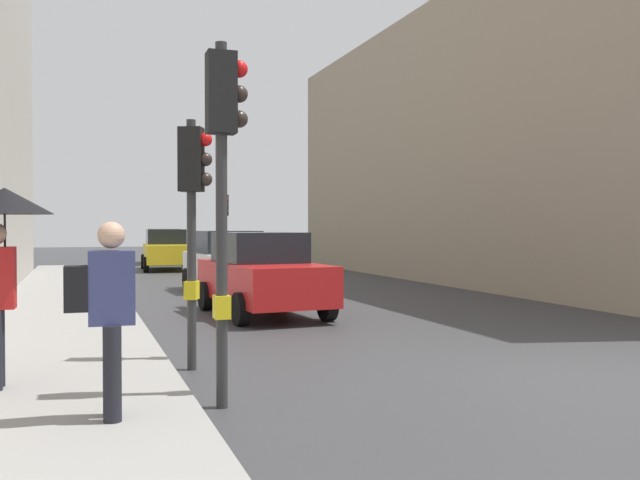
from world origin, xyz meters
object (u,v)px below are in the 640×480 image
Objects in this scene: traffic_light_far_median at (225,217)px; car_yellow_taxi at (166,250)px; traffic_light_near_left at (224,157)px; pedestrian_with_grey_backpack at (106,308)px; traffic_light_near_right at (193,198)px; car_red_sedan at (262,274)px; pedestrian_with_umbrella at (2,231)px; car_white_compact at (228,262)px; car_green_estate at (164,246)px.

traffic_light_far_median is 3.85m from car_yellow_taxi.
traffic_light_near_left reaches higher than pedestrian_with_grey_backpack.
traffic_light_far_median is (4.16, 18.51, -0.02)m from traffic_light_near_right.
pedestrian_with_umbrella is at bearing -125.32° from car_red_sedan.
car_red_sedan is 16.27m from car_yellow_taxi.
traffic_light_near_left is (0.00, -2.02, 0.35)m from traffic_light_near_right.
traffic_light_near_right is at bearing 66.00° from pedestrian_with_grey_backpack.
traffic_light_near_right is 0.76× the size of car_white_compact.
car_yellow_taxi is 5.53m from car_green_estate.
traffic_light_near_right is at bearing -113.43° from car_red_sedan.
car_yellow_taxi is at bearing 84.72° from traffic_light_near_left.
traffic_light_far_median is 1.52× the size of pedestrian_with_umbrella.
car_red_sedan is (2.27, 5.24, -1.39)m from traffic_light_near_right.
car_white_compact and car_yellow_taxi have the same top height.
traffic_light_near_right reaches higher than car_red_sedan.
pedestrian_with_grey_backpack is at bearing -97.52° from car_green_estate.
pedestrian_with_umbrella reaches higher than car_green_estate.
car_yellow_taxi is (-0.47, 10.95, 0.00)m from car_white_compact.
traffic_light_near_right reaches higher than car_green_estate.
traffic_light_near_left reaches higher than traffic_light_near_right.
traffic_light_near_right is 3.13m from pedestrian_with_grey_backpack.
pedestrian_with_umbrella reaches higher than car_red_sedan.
car_green_estate is (0.55, 5.51, 0.00)m from car_yellow_taxi.
traffic_light_near_left is 2.52m from pedestrian_with_umbrella.
car_red_sedan is at bearing -98.09° from traffic_light_far_median.
car_white_compact is at bearing 75.93° from traffic_light_near_right.
pedestrian_with_umbrella is (-2.20, 0.96, -0.77)m from traffic_light_near_left.
traffic_light_near_left is 0.88× the size of car_yellow_taxi.
traffic_light_near_left is 12.98m from car_white_compact.
traffic_light_near_right is 1.85× the size of pedestrian_with_grey_backpack.
car_white_compact is at bearing 85.94° from car_red_sedan.
traffic_light_far_median is at bearing -56.57° from car_yellow_taxi.
traffic_light_far_median is 0.75× the size of car_red_sedan.
traffic_light_near_left is 7.80m from car_red_sedan.
traffic_light_near_right is at bearing 25.82° from pedestrian_with_umbrella.
car_white_compact is at bearing -100.75° from traffic_light_far_median.
car_green_estate is (0.08, 16.45, 0.00)m from car_white_compact.
traffic_light_far_median is 21.89m from pedestrian_with_grey_backpack.
car_red_sedan is 1.01× the size of car_yellow_taxi.
traffic_light_near_left is at bearing 28.97° from pedestrian_with_grey_backpack.
traffic_light_far_median is 0.76× the size of car_white_compact.
car_white_compact is (2.65, 12.58, -1.73)m from traffic_light_near_left.
pedestrian_with_umbrella is at bearing -99.95° from car_green_estate.
traffic_light_near_left is 0.88× the size of car_white_compact.
car_yellow_taxi and car_green_estate have the same top height.
car_white_compact is at bearing 67.38° from pedestrian_with_umbrella.
traffic_light_far_median is at bearing 75.83° from pedestrian_with_grey_backpack.
pedestrian_with_umbrella is (-4.47, -6.30, 0.96)m from car_red_sedan.
traffic_light_near_left is 23.70m from car_yellow_taxi.
traffic_light_near_left reaches higher than car_yellow_taxi.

